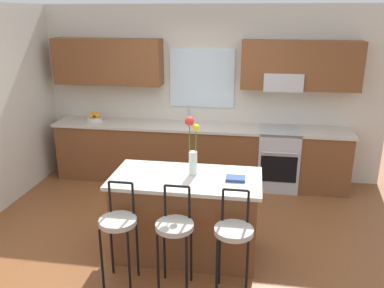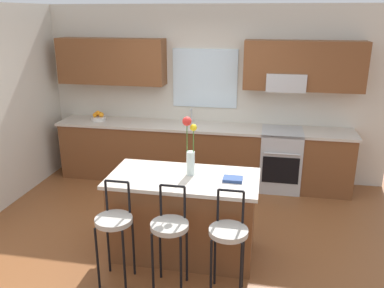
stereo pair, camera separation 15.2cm
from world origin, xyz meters
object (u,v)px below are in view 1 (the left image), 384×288
bar_stool_far (234,235)px  flower_vase (192,148)px  oven_range (278,158)px  kitchen_island (186,215)px  bar_stool_middle (175,230)px  fruit_bowl_oranges (95,118)px  bar_stool_near (118,226)px  cookbook (236,179)px

bar_stool_far → flower_vase: 1.03m
oven_range → bar_stool_far: 2.66m
kitchen_island → bar_stool_far: 0.84m
bar_stool_middle → flower_vase: size_ratio=1.63×
oven_range → bar_stool_middle: 2.82m
bar_stool_far → fruit_bowl_oranges: 3.56m
bar_stool_far → fruit_bowl_oranges: size_ratio=4.34×
bar_stool_near → flower_vase: (0.61, 0.69, 0.58)m
kitchen_island → bar_stool_middle: 0.64m
flower_vase → cookbook: 0.55m
kitchen_island → bar_stool_far: (0.55, -0.62, 0.17)m
cookbook → fruit_bowl_oranges: size_ratio=0.83×
cookbook → fruit_bowl_oranges: 3.10m
kitchen_island → cookbook: (0.52, -0.00, 0.47)m
bar_stool_near → bar_stool_middle: 0.55m
oven_range → kitchen_island: bearing=-118.4°
oven_range → bar_stool_middle: bar_stool_middle is taller
kitchen_island → cookbook: cookbook is taller
bar_stool_far → cookbook: (-0.03, 0.61, 0.30)m
bar_stool_middle → bar_stool_near: bearing=180.0°
oven_range → fruit_bowl_oranges: (-2.90, 0.03, 0.52)m
bar_stool_far → bar_stool_middle: bearing=180.0°
kitchen_island → fruit_bowl_oranges: 2.77m
kitchen_island → bar_stool_far: bar_stool_far is taller
oven_range → bar_stool_near: bar_stool_near is taller
fruit_bowl_oranges → bar_stool_middle: bearing=-55.3°
oven_range → bar_stool_middle: size_ratio=0.88×
bar_stool_far → fruit_bowl_oranges: fruit_bowl_oranges is taller
oven_range → flower_vase: 2.30m
oven_range → cookbook: bearing=-105.5°
bar_stool_middle → oven_range: bearing=67.6°
oven_range → fruit_bowl_oranges: bearing=179.4°
oven_range → kitchen_island: 2.26m
flower_vase → fruit_bowl_oranges: 2.72m
flower_vase → bar_stool_far: bearing=-54.4°
kitchen_island → bar_stool_middle: size_ratio=1.53×
bar_stool_near → flower_vase: bearing=48.4°
cookbook → bar_stool_middle: bearing=-130.5°
oven_range → bar_stool_near: size_ratio=0.88×
bar_stool_middle → cookbook: bearing=49.5°
bar_stool_middle → cookbook: 0.86m
kitchen_island → flower_vase: (0.06, 0.07, 0.75)m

